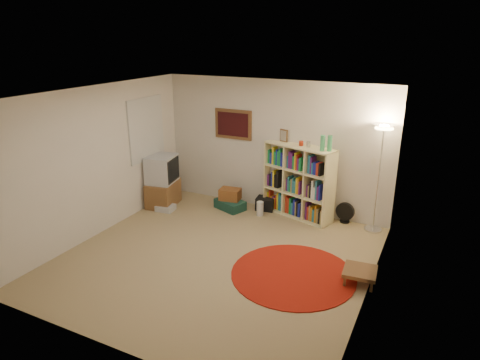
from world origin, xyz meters
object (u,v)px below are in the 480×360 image
Objects in this scene: bookshelf at (298,182)px; suitcase at (230,205)px; floor_fan at (345,213)px; tv_stand at (163,182)px; side_table at (360,272)px; floor_lamp at (382,144)px.

suitcase is at bearing -149.77° from bookshelf.
floor_fan is 2.20m from suitcase.
floor_fan is at bearing 1.59° from tv_stand.
tv_stand is 2.15× the size of side_table.
tv_stand reaches higher than suitcase.
floor_lamp is 2.85× the size of suitcase.
tv_stand is at bearing -170.53° from floor_lamp.
floor_lamp is at bearing -1.46° from tv_stand.
floor_fan is at bearing 21.83° from bookshelf.
suitcase is at bearing 6.35° from tv_stand.
bookshelf is 2.66m from tv_stand.
suitcase is 1.39× the size of side_table.
bookshelf reaches higher than suitcase.
tv_stand reaches higher than side_table.
bookshelf is 2.48× the size of suitcase.
side_table is (2.82, -1.54, 0.08)m from suitcase.
bookshelf is at bearing 33.56° from suitcase.
floor_lamp is 2.28m from side_table.
tv_stand is (-3.99, -0.67, -1.07)m from floor_lamp.
floor_fan reaches higher than side_table.
tv_stand is (-2.56, -0.70, -0.17)m from bookshelf.
side_table is at bearing -8.05° from suitcase.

